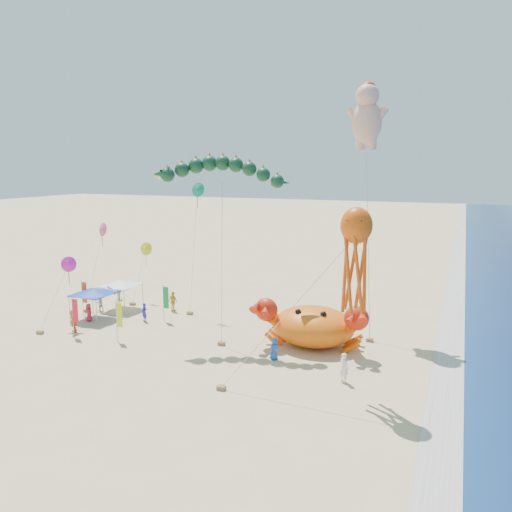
{
  "coord_description": "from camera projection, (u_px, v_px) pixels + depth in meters",
  "views": [
    {
      "loc": [
        12.23,
        -32.19,
        13.19
      ],
      "look_at": [
        -2.0,
        2.0,
        6.5
      ],
      "focal_mm": 35.0,
      "sensor_mm": 36.0,
      "label": 1
    }
  ],
  "objects": [
    {
      "name": "ground",
      "position": [
        271.0,
        350.0,
        36.21
      ],
      "size": [
        320.0,
        320.0,
        0.0
      ],
      "primitive_type": "plane",
      "color": "#D1B784",
      "rests_on": "ground"
    },
    {
      "name": "foam_strip",
      "position": [
        447.0,
        377.0,
        31.67
      ],
      "size": [
        320.0,
        320.0,
        0.0
      ],
      "primitive_type": "plane",
      "color": "silver",
      "rests_on": "ground"
    },
    {
      "name": "crab_inflatable",
      "position": [
        313.0,
        325.0,
        36.89
      ],
      "size": [
        8.33,
        5.48,
        3.65
      ],
      "color": "orange",
      "rests_on": "ground"
    },
    {
      "name": "dragon_kite",
      "position": [
        220.0,
        175.0,
        37.59
      ],
      "size": [
        10.14,
        5.05,
        13.64
      ],
      "color": "#0D331D",
      "rests_on": "ground"
    },
    {
      "name": "cherub_kite",
      "position": [
        367.0,
        114.0,
        39.59
      ],
      "size": [
        3.11,
        5.62,
        19.73
      ],
      "color": "#F0AD92",
      "rests_on": "ground"
    },
    {
      "name": "octopus_kite",
      "position": [
        355.0,
        252.0,
        28.15
      ],
      "size": [
        8.33,
        3.78,
        10.96
      ],
      "color": "#E64F0C",
      "rests_on": "ground"
    },
    {
      "name": "canopy_blue",
      "position": [
        94.0,
        292.0,
        43.34
      ],
      "size": [
        3.46,
        3.46,
        2.71
      ],
      "color": "gray",
      "rests_on": "ground"
    },
    {
      "name": "canopy_white",
      "position": [
        121.0,
        283.0,
        46.4
      ],
      "size": [
        3.36,
        3.36,
        2.71
      ],
      "color": "gray",
      "rests_on": "ground"
    },
    {
      "name": "feather_flags",
      "position": [
        111.0,
        304.0,
        40.89
      ],
      "size": [
        8.25,
        6.14,
        3.2
      ],
      "color": "gray",
      "rests_on": "ground"
    },
    {
      "name": "beachgoers",
      "position": [
        137.0,
        314.0,
        42.23
      ],
      "size": [
        26.06,
        11.52,
        1.89
      ],
      "color": "#226826",
      "rests_on": "ground"
    },
    {
      "name": "small_kites",
      "position": [
        129.0,
        241.0,
        45.28
      ],
      "size": [
        10.18,
        12.79,
        11.78
      ],
      "color": "#0B7A5D",
      "rests_on": "ground"
    }
  ]
}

